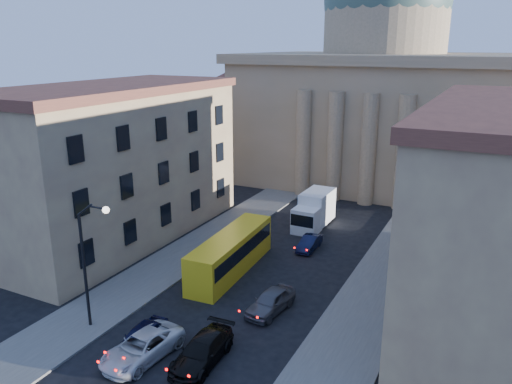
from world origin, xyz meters
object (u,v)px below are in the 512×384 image
(car_left_near, at_px, (142,337))
(box_truck, at_px, (314,211))
(city_bus, at_px, (231,252))
(street_lamp, at_px, (89,255))

(car_left_near, distance_m, box_truck, 25.30)
(car_left_near, xyz_separation_m, city_bus, (-0.37, 12.06, 0.98))
(street_lamp, distance_m, city_bus, 12.80)
(city_bus, bearing_deg, car_left_near, -91.47)
(street_lamp, xyz_separation_m, car_left_near, (4.11, -0.34, -4.55))
(car_left_near, xyz_separation_m, box_truck, (2.06, 25.20, 0.94))
(car_left_near, height_order, box_truck, box_truck)
(car_left_near, bearing_deg, city_bus, 89.12)
(city_bus, xyz_separation_m, box_truck, (2.43, 13.14, -0.04))
(car_left_near, distance_m, city_bus, 12.10)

